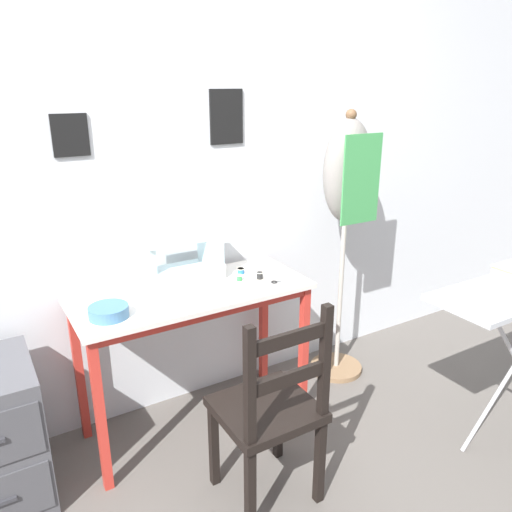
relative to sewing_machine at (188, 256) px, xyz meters
The scene contains 11 objects.
ground_plane 0.97m from the sewing_machine, 95.86° to the right, with size 14.00×14.00×0.00m, color #5B5651.
wall_back 0.42m from the sewing_machine, 101.47° to the left, with size 10.00×0.06×2.55m.
sewing_table 0.28m from the sewing_machine, 105.41° to the right, with size 1.14×0.48×0.77m.
sewing_machine is the anchor object (origin of this frame).
fabric_bowl 0.52m from the sewing_machine, 155.49° to the right, with size 0.17×0.17×0.05m.
scissors 0.48m from the sewing_machine, 33.73° to the right, with size 0.15×0.09×0.01m.
thread_spool_near_machine 0.28m from the sewing_machine, 32.76° to the right, with size 0.03×0.03×0.03m.
thread_spool_mid_table 0.30m from the sewing_machine, 11.92° to the right, with size 0.04×0.04×0.03m.
thread_spool_far_edge 0.38m from the sewing_machine, 28.35° to the right, with size 0.04×0.04×0.04m.
wooden_chair 0.87m from the sewing_machine, 88.11° to the right, with size 0.40×0.38×0.93m.
dress_form 0.97m from the sewing_machine, ahead, with size 0.32×0.32×1.59m.
Camera 1 is at (-0.87, -1.83, 1.72)m, focal length 35.00 mm.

